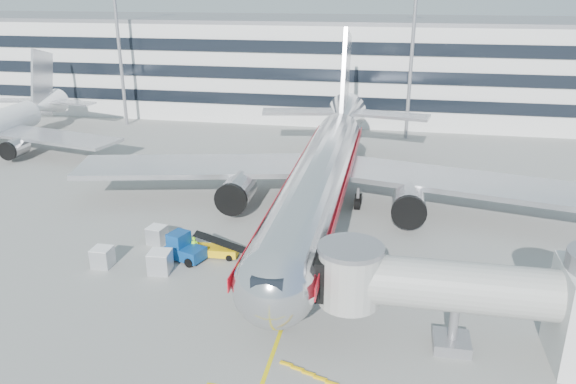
% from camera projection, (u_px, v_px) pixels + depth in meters
% --- Properties ---
extents(ground, '(180.00, 180.00, 0.00)m').
position_uv_depth(ground, '(302.00, 270.00, 43.28)').
color(ground, gray).
rests_on(ground, ground).
extents(lead_in_line, '(0.25, 70.00, 0.01)m').
position_uv_depth(lead_in_line, '(320.00, 220.00, 52.48)').
color(lead_in_line, yellow).
rests_on(lead_in_line, ground).
extents(main_jet, '(50.95, 48.70, 16.06)m').
position_uv_depth(main_jet, '(323.00, 171.00, 52.60)').
color(main_jet, silver).
rests_on(main_jet, ground).
extents(jet_bridge, '(17.80, 4.50, 7.00)m').
position_uv_depth(jet_bridge, '(488.00, 294.00, 32.41)').
color(jet_bridge, silver).
rests_on(jet_bridge, ground).
extents(terminal, '(150.00, 24.25, 15.60)m').
position_uv_depth(terminal, '(360.00, 66.00, 93.92)').
color(terminal, silver).
rests_on(terminal, ground).
extents(light_mast_west, '(2.40, 1.20, 25.45)m').
position_uv_depth(light_mast_west, '(117.00, 26.00, 82.98)').
color(light_mast_west, gray).
rests_on(light_mast_west, ground).
extents(light_mast_centre, '(2.40, 1.20, 25.45)m').
position_uv_depth(light_mast_centre, '(414.00, 30.00, 75.36)').
color(light_mast_centre, gray).
rests_on(light_mast_centre, ground).
extents(belt_loader, '(4.17, 1.62, 1.98)m').
position_uv_depth(belt_loader, '(214.00, 250.00, 45.33)').
color(belt_loader, '#F1BA0A').
rests_on(belt_loader, ground).
extents(baggage_tug, '(3.40, 2.69, 2.26)m').
position_uv_depth(baggage_tug, '(184.00, 248.00, 44.62)').
color(baggage_tug, navy).
rests_on(baggage_tug, ground).
extents(cargo_container_left, '(1.47, 1.47, 1.55)m').
position_uv_depth(cargo_container_left, '(103.00, 257.00, 43.64)').
color(cargo_container_left, '#BABCC2').
rests_on(cargo_container_left, ground).
extents(cargo_container_right, '(1.61, 1.61, 1.50)m').
position_uv_depth(cargo_container_right, '(157.00, 235.00, 47.56)').
color(cargo_container_right, '#BABCC2').
rests_on(cargo_container_right, ground).
extents(cargo_container_front, '(1.74, 1.74, 1.71)m').
position_uv_depth(cargo_container_front, '(160.00, 262.00, 42.71)').
color(cargo_container_front, '#BABCC2').
rests_on(cargo_container_front, ground).
extents(ramp_worker, '(0.75, 0.70, 1.73)m').
position_uv_depth(ramp_worker, '(195.00, 247.00, 45.12)').
color(ramp_worker, '#8DFF1A').
rests_on(ramp_worker, ground).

